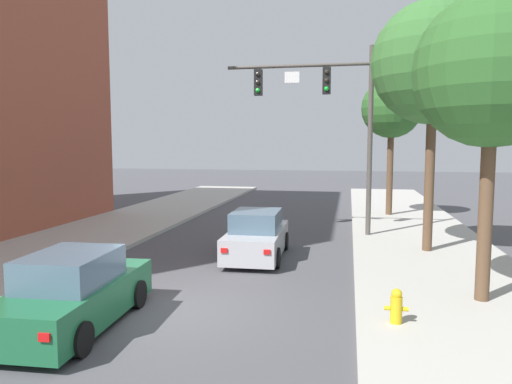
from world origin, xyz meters
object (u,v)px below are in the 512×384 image
Objects in this scene: car_following_green at (75,293)px; street_tree_nearest at (492,71)px; street_tree_second at (434,63)px; fire_hydrant at (396,306)px; car_lead_silver at (257,236)px; street_tree_third at (392,109)px; traffic_signal_mast at (329,106)px.

street_tree_nearest is at bearing 19.27° from car_following_green.
fire_hydrant is at bearing -103.26° from street_tree_second.
fire_hydrant is (3.99, -5.62, -0.22)m from car_lead_silver.
street_tree_nearest is 1.00× the size of street_tree_third.
street_tree_second is at bearing -85.93° from street_tree_third.
street_tree_third is (1.09, 15.71, 5.08)m from fire_hydrant.
street_tree_third is at bearing 94.07° from street_tree_second.
street_tree_second reaches higher than car_following_green.
traffic_signal_mast is at bearing 62.42° from car_lead_silver.
street_tree_nearest is at bearing 41.91° from fire_hydrant.
street_tree_third reaches higher than car_following_green.
car_lead_silver is 8.56m from street_tree_nearest.
fire_hydrant is 5.68m from street_tree_nearest.
street_tree_second is at bearing 94.58° from street_tree_nearest.
street_tree_nearest reaches higher than street_tree_third.
traffic_signal_mast is at bearing -116.09° from street_tree_third.
car_lead_silver is 0.61× the size of street_tree_third.
traffic_signal_mast reaches higher than street_tree_third.
fire_hydrant is 0.10× the size of street_tree_third.
street_tree_nearest reaches higher than fire_hydrant.
street_tree_second reaches higher than car_lead_silver.
street_tree_nearest is at bearing -31.37° from car_lead_silver.
car_lead_silver is 8.23m from street_tree_second.
street_tree_nearest is at bearing -63.28° from traffic_signal_mast.
street_tree_third is (7.61, 16.83, 4.87)m from car_following_green.
street_tree_second is (-0.42, 5.28, 1.05)m from street_tree_nearest.
street_tree_nearest is 13.85m from street_tree_third.
car_following_green is (-2.53, -6.74, 0.00)m from car_lead_silver.
fire_hydrant is 0.09× the size of street_tree_second.
fire_hydrant is 0.10× the size of street_tree_nearest.
car_lead_silver is 7.20m from car_following_green.
car_following_green is 13.02m from street_tree_second.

